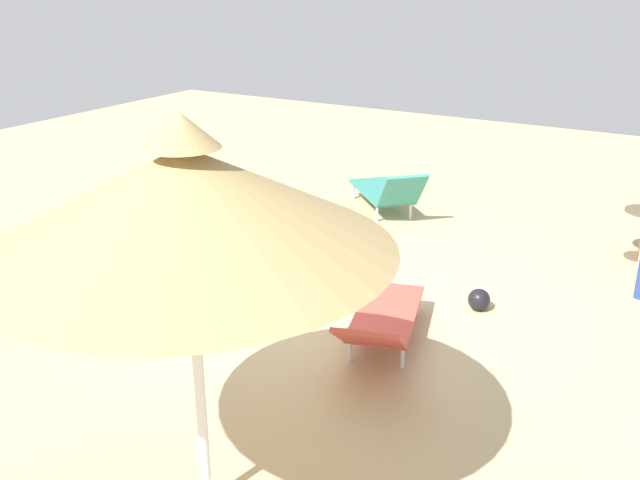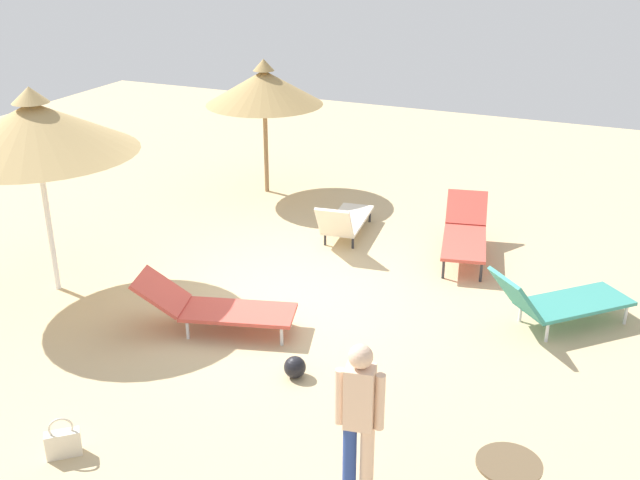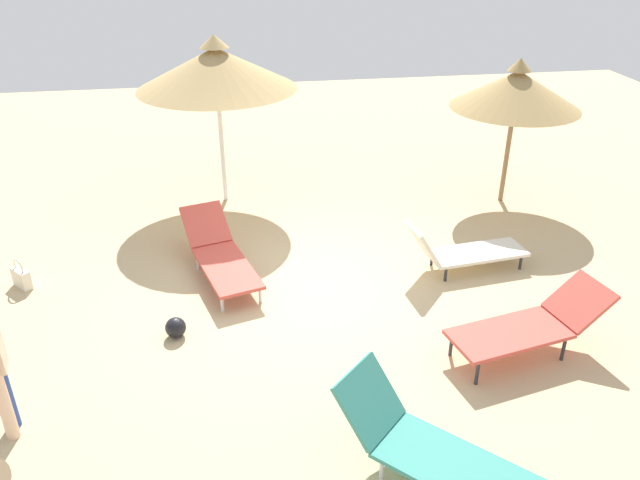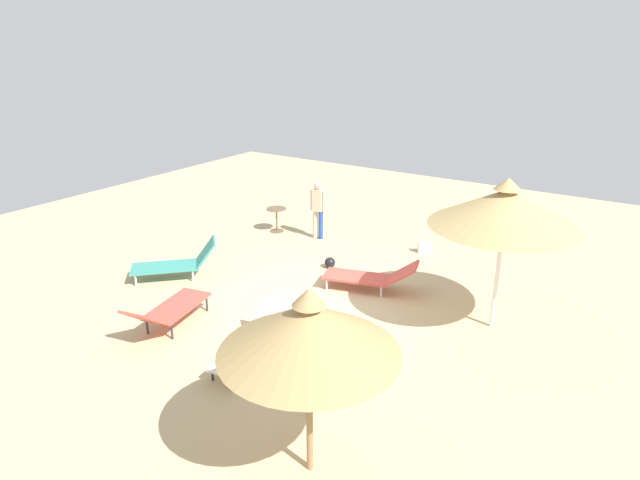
% 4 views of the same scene
% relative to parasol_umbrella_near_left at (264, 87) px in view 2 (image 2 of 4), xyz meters
% --- Properties ---
extents(ground, '(24.00, 24.00, 0.10)m').
position_rel_parasol_umbrella_near_left_xyz_m(ground, '(-4.00, -2.44, -2.13)').
color(ground, tan).
extents(parasol_umbrella_near_left, '(2.24, 2.24, 2.61)m').
position_rel_parasol_umbrella_near_left_xyz_m(parasol_umbrella_near_left, '(0.00, 0.00, 0.00)').
color(parasol_umbrella_near_left, olive).
rests_on(parasol_umbrella_near_left, ground).
extents(parasol_umbrella_front, '(2.76, 2.76, 2.98)m').
position_rel_parasol_umbrella_near_left_xyz_m(parasol_umbrella_front, '(-5.07, 0.85, 0.35)').
color(parasol_umbrella_front, white).
rests_on(parasol_umbrella_front, ground).
extents(lounge_chair_far_left, '(1.20, 2.18, 0.75)m').
position_rel_parasol_umbrella_near_left_xyz_m(lounge_chair_far_left, '(-5.21, -1.89, -1.73)').
color(lounge_chair_far_left, '#CC4C3F').
rests_on(lounge_chair_far_left, ground).
extents(lounge_chair_near_right, '(1.87, 1.87, 0.90)m').
position_rel_parasol_umbrella_near_left_xyz_m(lounge_chair_near_right, '(-3.33, -6.01, -1.69)').
color(lounge_chair_near_right, teal).
rests_on(lounge_chair_near_right, ground).
extents(lounge_chair_far_right, '(2.08, 1.06, 0.80)m').
position_rel_parasol_umbrella_near_left_xyz_m(lounge_chair_far_right, '(-1.54, -4.35, -1.66)').
color(lounge_chair_far_right, '#CC4C3F').
rests_on(lounge_chair_far_right, ground).
extents(lounge_chair_center, '(1.89, 0.79, 0.83)m').
position_rel_parasol_umbrella_near_left_xyz_m(lounge_chair_center, '(-1.65, -2.32, -1.75)').
color(lounge_chair_center, silver).
rests_on(lounge_chair_center, ground).
extents(person_standing_back, '(0.26, 0.45, 1.65)m').
position_rel_parasol_umbrella_near_left_xyz_m(person_standing_back, '(-7.40, -4.75, -1.14)').
color(person_standing_back, beige).
rests_on(person_standing_back, ground).
extents(handbag, '(0.32, 0.34, 0.46)m').
position_rel_parasol_umbrella_near_left_xyz_m(handbag, '(-8.03, -1.81, -1.92)').
color(handbag, beige).
rests_on(handbag, ground).
extents(beach_ball, '(0.26, 0.26, 0.26)m').
position_rel_parasol_umbrella_near_left_xyz_m(beach_ball, '(-5.80, -3.35, -1.95)').
color(beach_ball, black).
rests_on(beach_ball, ground).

